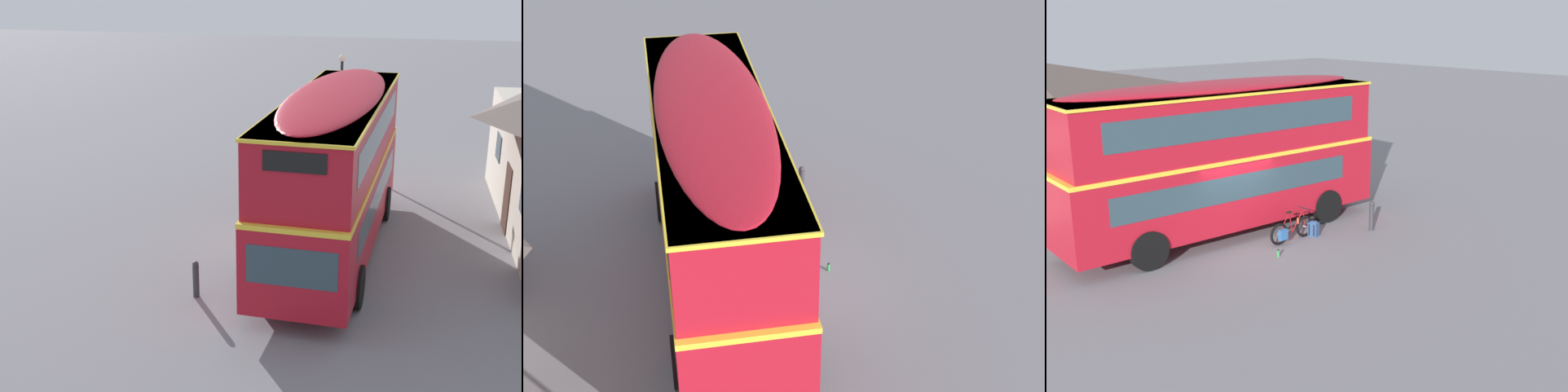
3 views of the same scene
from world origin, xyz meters
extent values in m
plane|color=slate|center=(0.00, 0.00, 0.00)|extent=(120.00, 120.00, 0.00)
cylinder|color=black|center=(3.64, 2.17, 0.55)|extent=(1.11, 0.33, 1.10)
cylinder|color=black|center=(3.55, -0.21, 0.55)|extent=(1.11, 0.33, 1.10)
cylinder|color=black|center=(-2.81, 2.44, 0.55)|extent=(1.11, 0.33, 1.10)
cylinder|color=black|center=(-2.91, 0.06, 0.55)|extent=(1.11, 0.33, 1.10)
cube|color=#B21423|center=(0.37, 1.12, 1.52)|extent=(10.52, 2.93, 2.10)
cube|color=yellow|center=(0.37, 1.12, 2.60)|extent=(10.54, 2.95, 0.12)
cube|color=#B21423|center=(0.37, 1.12, 3.58)|extent=(10.20, 2.86, 1.90)
ellipsoid|color=#B21423|center=(0.37, 1.12, 4.61)|extent=(9.99, 2.81, 0.36)
cube|color=#2D424C|center=(5.55, 0.90, 1.77)|extent=(0.14, 2.05, 0.90)
cube|color=black|center=(5.42, 0.91, 4.10)|extent=(0.12, 1.38, 0.44)
cube|color=#2D424C|center=(0.11, -0.12, 1.82)|extent=(8.13, 0.37, 0.76)
cube|color=#2D424C|center=(0.32, -0.10, 3.73)|extent=(8.54, 0.39, 0.80)
cube|color=#2D424C|center=(0.22, 2.36, 1.82)|extent=(8.13, 0.37, 0.76)
cube|color=#2D424C|center=(0.42, 2.33, 3.73)|extent=(8.54, 0.39, 0.80)
cube|color=yellow|center=(0.37, 1.12, 4.49)|extent=(10.31, 2.95, 0.08)
torus|color=black|center=(1.99, -0.82, 0.34)|extent=(0.68, 0.10, 0.68)
torus|color=black|center=(0.92, -0.85, 0.34)|extent=(0.68, 0.10, 0.68)
cylinder|color=#B2B2B7|center=(1.99, -0.82, 0.34)|extent=(0.05, 0.10, 0.05)
cylinder|color=#B2B2B7|center=(0.92, -0.85, 0.34)|extent=(0.05, 0.10, 0.05)
cylinder|color=maroon|center=(1.70, -0.83, 0.59)|extent=(0.48, 0.05, 0.64)
cylinder|color=maroon|center=(1.63, -0.83, 0.91)|extent=(0.59, 0.05, 0.05)
cylinder|color=maroon|center=(1.40, -0.84, 0.60)|extent=(0.18, 0.04, 0.64)
cylinder|color=maroon|center=(1.20, -0.84, 0.31)|extent=(0.56, 0.04, 0.09)
cylinder|color=maroon|center=(1.13, -0.84, 0.63)|extent=(0.43, 0.04, 0.59)
cylinder|color=maroon|center=(1.96, -0.82, 0.62)|extent=(0.09, 0.03, 0.57)
cylinder|color=black|center=(1.93, -0.82, 0.95)|extent=(0.04, 0.46, 0.03)
ellipsoid|color=black|center=(1.31, -0.84, 0.95)|extent=(0.26, 0.11, 0.06)
cube|color=#2D609E|center=(0.94, -1.01, 0.36)|extent=(0.28, 0.15, 0.32)
cylinder|color=#D84C33|center=(1.70, -0.83, 0.59)|extent=(0.07, 0.07, 0.18)
cube|color=#2D4C7A|center=(2.24, -0.95, 0.22)|extent=(0.32, 0.37, 0.44)
ellipsoid|color=#2D4C7A|center=(2.24, -0.95, 0.44)|extent=(0.30, 0.35, 0.10)
cube|color=navy|center=(2.37, -0.91, 0.16)|extent=(0.10, 0.22, 0.16)
cylinder|color=black|center=(2.09, -0.91, 0.22)|extent=(0.04, 0.04, 0.35)
cylinder|color=black|center=(2.14, -1.07, 0.22)|extent=(0.04, 0.04, 0.35)
cylinder|color=green|center=(0.27, -1.58, 0.10)|extent=(0.08, 0.08, 0.19)
cylinder|color=black|center=(0.27, -1.58, 0.21)|extent=(0.05, 0.05, 0.03)
cylinder|color=#333338|center=(3.97, -1.82, 0.42)|extent=(0.16, 0.16, 0.85)
sphere|color=#333338|center=(3.97, -1.82, 0.89)|extent=(0.16, 0.16, 0.16)
camera|label=1|loc=(19.45, 3.45, 8.11)|focal=48.98mm
camera|label=2|loc=(-15.01, 3.09, 11.38)|focal=54.30mm
camera|label=3|loc=(-10.73, -14.75, 6.71)|focal=44.06mm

